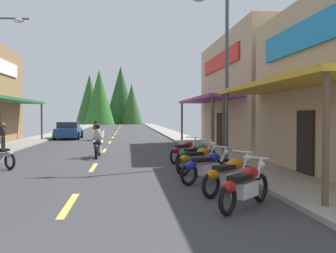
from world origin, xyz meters
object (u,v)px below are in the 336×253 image
object	(u,v)px
streetlamp_left	(1,66)
rider_cruising_lead	(98,143)
streetlamp_right	(220,56)
parked_car_curbside	(69,131)
pedestrian_strolling	(3,135)
motorcycle_parked_right_3	(199,159)
rider_cruising_trailing	(96,132)
motorcycle_parked_right_4	(196,155)
motorcycle_parked_right_5	(185,151)
motorcycle_parked_right_0	(245,185)
motorcycle_parked_right_1	(229,174)
motorcycle_parked_right_2	(207,166)

from	to	relation	value
streetlamp_left	rider_cruising_lead	size ratio (longest dim) A/B	3.17
streetlamp_right	parked_car_curbside	size ratio (longest dim) A/B	1.54
pedestrian_strolling	parked_car_curbside	distance (m)	10.84
motorcycle_parked_right_3	rider_cruising_trailing	bearing A→B (deg)	67.68
streetlamp_left	motorcycle_parked_right_4	distance (m)	11.11
motorcycle_parked_right_5	motorcycle_parked_right_0	bearing A→B (deg)	-136.94
motorcycle_parked_right_3	rider_cruising_lead	bearing A→B (deg)	87.31
streetlamp_left	rider_cruising_lead	distance (m)	6.30
parked_car_curbside	motorcycle_parked_right_1	bearing A→B (deg)	-163.88
motorcycle_parked_right_0	motorcycle_parked_right_5	xyz separation A→B (m)	(-0.07, 8.06, 0.00)
motorcycle_parked_right_5	parked_car_curbside	size ratio (longest dim) A/B	0.38
rider_cruising_lead	pedestrian_strolling	xyz separation A→B (m)	(-5.41, 3.97, 0.23)
streetlamp_left	motorcycle_parked_right_2	size ratio (longest dim) A/B	3.70
motorcycle_parked_right_0	rider_cruising_lead	size ratio (longest dim) A/B	0.75
motorcycle_parked_right_2	motorcycle_parked_right_5	world-z (taller)	same
motorcycle_parked_right_1	motorcycle_parked_right_2	xyz separation A→B (m)	(-0.21, 1.66, 0.00)
streetlamp_right	rider_cruising_lead	size ratio (longest dim) A/B	3.11
motorcycle_parked_right_2	pedestrian_strolling	bearing A→B (deg)	95.66
rider_cruising_lead	rider_cruising_trailing	xyz separation A→B (m)	(-1.08, 12.69, 0.00)
motorcycle_parked_right_0	motorcycle_parked_right_4	bearing A→B (deg)	42.90
motorcycle_parked_right_4	rider_cruising_trailing	world-z (taller)	rider_cruising_trailing
motorcycle_parked_right_2	rider_cruising_lead	world-z (taller)	rider_cruising_lead
motorcycle_parked_right_1	parked_car_curbside	bearing A→B (deg)	68.55
streetlamp_right	motorcycle_parked_right_0	size ratio (longest dim) A/B	4.13
motorcycle_parked_right_1	rider_cruising_trailing	bearing A→B (deg)	64.14
motorcycle_parked_right_0	rider_cruising_trailing	size ratio (longest dim) A/B	0.75
streetlamp_left	motorcycle_parked_right_3	xyz separation A→B (m)	(8.50, -7.15, -3.87)
motorcycle_parked_right_1	rider_cruising_lead	distance (m)	9.61
motorcycle_parked_right_3	motorcycle_parked_right_4	distance (m)	1.40
motorcycle_parked_right_0	motorcycle_parked_right_2	xyz separation A→B (m)	(-0.14, 3.16, 0.00)
motorcycle_parked_right_4	rider_cruising_trailing	size ratio (longest dim) A/B	0.85
motorcycle_parked_right_2	rider_cruising_trailing	xyz separation A→B (m)	(-4.74, 19.82, 0.17)
motorcycle_parked_right_3	motorcycle_parked_right_4	xyz separation A→B (m)	(0.18, 1.39, 0.00)
motorcycle_parked_right_3	motorcycle_parked_right_4	world-z (taller)	same
motorcycle_parked_right_1	rider_cruising_lead	xyz separation A→B (m)	(-3.87, 8.79, 0.17)
motorcycle_parked_right_1	pedestrian_strolling	world-z (taller)	pedestrian_strolling
rider_cruising_lead	pedestrian_strolling	size ratio (longest dim) A/B	1.38
streetlamp_right	motorcycle_parked_right_5	distance (m)	4.10
motorcycle_parked_right_4	pedestrian_strolling	size ratio (longest dim) A/B	1.17
motorcycle_parked_right_4	streetlamp_left	bearing A→B (deg)	111.91
motorcycle_parked_right_0	motorcycle_parked_right_3	distance (m)	4.88
rider_cruising_trailing	parked_car_curbside	world-z (taller)	rider_cruising_trailing
motorcycle_parked_right_5	streetlamp_right	bearing A→B (deg)	-84.00
parked_car_curbside	rider_cruising_lead	bearing A→B (deg)	-167.94
pedestrian_strolling	motorcycle_parked_right_4	bearing A→B (deg)	144.64
motorcycle_parked_right_1	motorcycle_parked_right_3	size ratio (longest dim) A/B	0.98
motorcycle_parked_right_5	parked_car_curbside	xyz separation A→B (m)	(-7.19, 16.87, 0.20)
streetlamp_right	rider_cruising_lead	distance (m)	6.91
streetlamp_right	pedestrian_strolling	size ratio (longest dim) A/B	4.30
motorcycle_parked_right_1	parked_car_curbside	size ratio (longest dim) A/B	0.40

